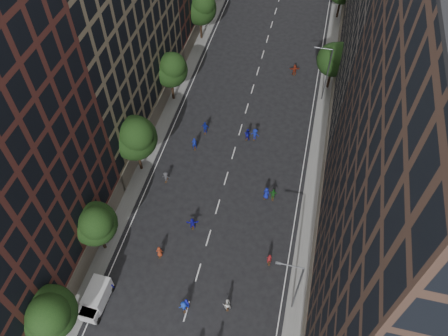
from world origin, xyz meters
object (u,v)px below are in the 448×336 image
streetlamp_far (326,72)px  skater_1 (187,303)px  streetlamp_near (296,286)px  cargo_van (96,298)px

streetlamp_far → skater_1: streetlamp_far is taller
streetlamp_near → streetlamp_far: (0.00, 33.00, 0.00)m
skater_1 → streetlamp_near: bearing=-151.2°
cargo_van → skater_1: size_ratio=2.47×
streetlamp_near → cargo_van: streetlamp_near is taller
cargo_van → skater_1: bearing=12.4°
streetlamp_far → cargo_van: streetlamp_far is taller
cargo_van → skater_1: (9.23, 1.77, -0.33)m
streetlamp_far → skater_1: bearing=-106.4°
streetlamp_far → skater_1: size_ratio=5.03×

